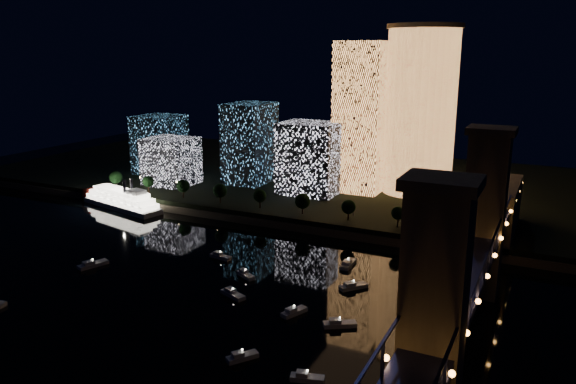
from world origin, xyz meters
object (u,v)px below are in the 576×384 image
object	(u,v)px
tower_cylindrical	(420,110)
truss_bridge	(453,305)
riverboat	(119,199)
tower_rectangular	(361,118)

from	to	relation	value
tower_cylindrical	truss_bridge	distance (m)	150.98
truss_bridge	riverboat	distance (m)	178.85
tower_cylindrical	riverboat	bearing A→B (deg)	-150.00
tower_cylindrical	truss_bridge	bearing A→B (deg)	-73.59
truss_bridge	riverboat	bearing A→B (deg)	156.01
tower_cylindrical	tower_rectangular	bearing A→B (deg)	-161.65
truss_bridge	tower_rectangular	bearing A→B (deg)	116.76
truss_bridge	tower_cylindrical	bearing A→B (deg)	106.41
tower_cylindrical	truss_bridge	size ratio (longest dim) A/B	0.29
tower_cylindrical	riverboat	size ratio (longest dim) A/B	1.52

